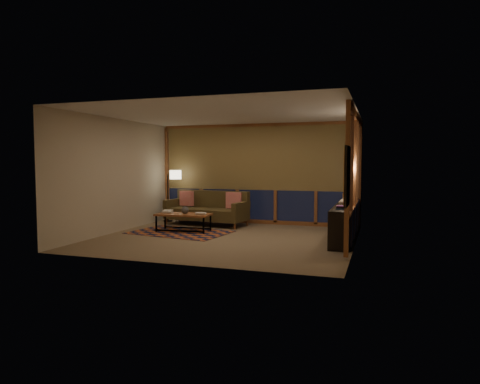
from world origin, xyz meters
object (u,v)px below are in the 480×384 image
(coffee_table, at_px, (184,223))
(floor_lamp, at_px, (168,196))
(sofa, at_px, (206,208))
(bookshelf, at_px, (345,221))

(coffee_table, xyz_separation_m, floor_lamp, (-1.22, 1.50, 0.51))
(sofa, relative_size, floor_lamp, 1.49)
(floor_lamp, relative_size, bookshelf, 0.49)
(sofa, relative_size, bookshelf, 0.72)
(floor_lamp, bearing_deg, sofa, 7.34)
(coffee_table, relative_size, floor_lamp, 0.90)
(sofa, bearing_deg, coffee_table, -87.10)
(sofa, xyz_separation_m, bookshelf, (3.66, -0.89, -0.07))
(bookshelf, bearing_deg, coffee_table, -175.79)
(coffee_table, relative_size, bookshelf, 0.44)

